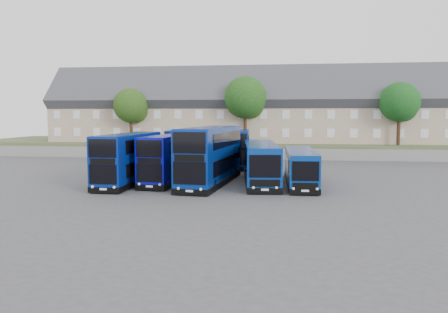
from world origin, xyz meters
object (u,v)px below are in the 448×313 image
(tree_east, at_px, (400,104))
(coach_east_a, at_px, (260,163))
(tree_west, at_px, (132,107))
(tree_far, at_px, (431,102))
(tree_mid, at_px, (246,99))
(dd_front_mid, at_px, (170,159))
(dd_front_left, at_px, (129,159))

(tree_east, bearing_deg, coach_east_a, -128.84)
(tree_west, xyz_separation_m, tree_far, (42.00, 7.00, 0.68))
(tree_mid, height_order, tree_far, tree_mid)
(coach_east_a, bearing_deg, tree_west, 126.01)
(tree_far, bearing_deg, dd_front_mid, -136.96)
(coach_east_a, bearing_deg, tree_mid, 91.93)
(tree_far, bearing_deg, tree_mid, -165.96)
(dd_front_mid, xyz_separation_m, tree_far, (30.97, 28.92, 5.72))
(dd_front_mid, xyz_separation_m, tree_east, (24.97, 21.92, 5.38))
(dd_front_left, distance_m, tree_mid, 25.94)
(dd_front_left, distance_m, tree_west, 25.12)
(tree_east, relative_size, tree_far, 0.94)
(dd_front_mid, relative_size, tree_mid, 1.14)
(coach_east_a, relative_size, tree_far, 1.47)
(dd_front_left, distance_m, tree_east, 37.02)
(coach_east_a, distance_m, tree_east, 27.83)
(dd_front_left, height_order, tree_far, tree_far)
(tree_mid, bearing_deg, tree_west, -178.21)
(dd_front_left, relative_size, tree_mid, 1.17)
(coach_east_a, bearing_deg, dd_front_left, -174.77)
(dd_front_left, height_order, dd_front_mid, dd_front_left)
(dd_front_left, relative_size, tree_far, 1.24)
(tree_east, bearing_deg, dd_front_left, -140.38)
(tree_mid, bearing_deg, dd_front_mid, -102.49)
(dd_front_mid, distance_m, tree_west, 25.05)
(tree_west, bearing_deg, tree_far, 9.46)
(dd_front_mid, distance_m, coach_east_a, 7.92)
(dd_front_mid, xyz_separation_m, tree_west, (-11.03, 21.92, 5.04))
(tree_far, bearing_deg, tree_east, -130.60)
(dd_front_mid, height_order, tree_mid, tree_mid)
(tree_east, bearing_deg, dd_front_mid, -138.72)
(coach_east_a, distance_m, tree_west, 28.92)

